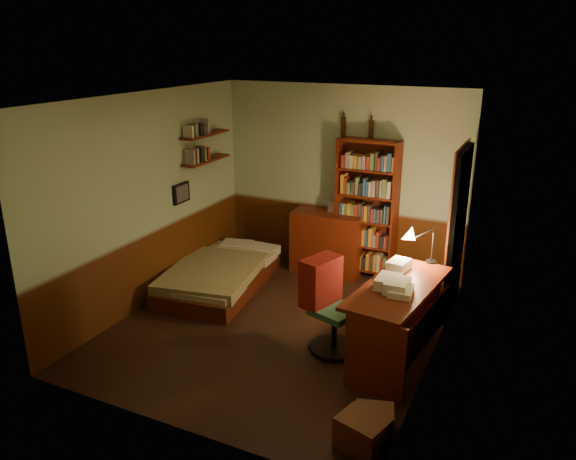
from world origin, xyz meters
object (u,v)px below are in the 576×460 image
at_px(bookshelf, 366,210).
at_px(office_chair, 335,306).
at_px(dresser, 328,242).
at_px(cardboard_box_a, 362,434).
at_px(bed, 220,267).
at_px(desk, 396,322).
at_px(mini_stereo, 340,206).
at_px(cardboard_box_b, 374,420).
at_px(desk_lamp, 433,239).

bearing_deg(bookshelf, office_chair, -75.38).
bearing_deg(dresser, cardboard_box_a, -65.15).
distance_m(bed, desk, 2.69).
height_order(bed, desk, desk).
bearing_deg(dresser, bookshelf, 8.14).
xyz_separation_m(mini_stereo, cardboard_box_b, (1.53, -3.21, -0.84)).
relative_size(mini_stereo, desk_lamp, 0.53).
bearing_deg(bookshelf, bed, -138.12).
distance_m(bookshelf, desk, 2.23).
bearing_deg(desk_lamp, bed, -177.39).
height_order(mini_stereo, desk, mini_stereo).
height_order(bed, office_chair, office_chair).
relative_size(bookshelf, cardboard_box_b, 6.05).
bearing_deg(desk, desk_lamp, 85.07).
bearing_deg(dresser, desk_lamp, -34.49).
relative_size(mini_stereo, cardboard_box_a, 0.76).
relative_size(bed, office_chair, 1.82).
relative_size(bookshelf, desk, 1.26).
distance_m(desk_lamp, cardboard_box_a, 2.43).
distance_m(bed, office_chair, 2.17).
distance_m(mini_stereo, office_chair, 2.30).
xyz_separation_m(dresser, desk, (1.49, -1.85, -0.03)).
relative_size(dresser, office_chair, 0.93).
bearing_deg(office_chair, cardboard_box_b, -35.71).
bearing_deg(cardboard_box_a, desk_lamp, 89.33).
bearing_deg(desk, dresser, 135.89).
height_order(bed, dresser, dresser).
xyz_separation_m(dresser, mini_stereo, (0.12, 0.12, 0.52)).
bearing_deg(mini_stereo, desk, -55.90).
xyz_separation_m(desk_lamp, cardboard_box_b, (0.00, -2.00, -0.98)).
bearing_deg(cardboard_box_b, cardboard_box_a, -97.09).
distance_m(bookshelf, cardboard_box_b, 3.47).
relative_size(mini_stereo, office_chair, 0.27).
height_order(bookshelf, cardboard_box_a, bookshelf).
xyz_separation_m(bookshelf, desk_lamp, (1.13, -1.17, 0.13)).
xyz_separation_m(dresser, cardboard_box_a, (1.63, -3.33, -0.30)).
relative_size(office_chair, cardboard_box_b, 3.33).
xyz_separation_m(mini_stereo, desk_lamp, (1.53, -1.21, 0.14)).
relative_size(desk_lamp, cardboard_box_b, 1.73).
relative_size(bookshelf, office_chair, 1.82).
height_order(bookshelf, desk_lamp, bookshelf).
relative_size(mini_stereo, desk, 0.19).
relative_size(office_chair, cardboard_box_a, 2.78).
height_order(bed, cardboard_box_a, bed).
bearing_deg(desk_lamp, desk, -100.14).
bearing_deg(bookshelf, desk, -58.28).
height_order(dresser, bookshelf, bookshelf).
height_order(dresser, desk_lamp, desk_lamp).
distance_m(office_chair, cardboard_box_b, 1.39).
xyz_separation_m(mini_stereo, bookshelf, (0.39, -0.04, 0.00)).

